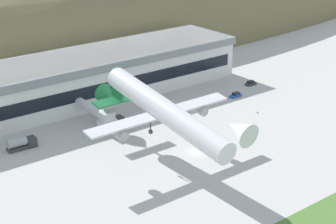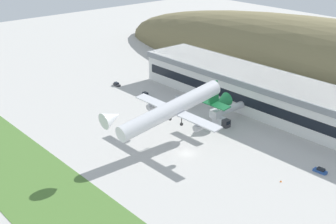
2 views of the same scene
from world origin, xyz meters
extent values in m
plane|color=#B7B5AF|center=(0.00, 0.00, 0.00)|extent=(474.48, 474.48, 0.00)
cube|color=#4C7533|center=(0.00, -44.74, 0.04)|extent=(427.03, 24.81, 0.08)
cube|color=white|center=(-8.93, 48.38, 6.55)|extent=(114.32, 21.57, 13.11)
cube|color=gray|center=(-8.93, 48.38, 11.93)|extent=(115.52, 22.77, 2.36)
cube|color=black|center=(-8.93, 37.54, 5.90)|extent=(109.74, 0.16, 3.67)
cylinder|color=silver|center=(-10.10, 30.45, 4.00)|extent=(2.60, 14.29, 2.60)
cube|color=silver|center=(-10.10, 23.31, 4.00)|extent=(3.38, 2.86, 2.86)
cylinder|color=slate|center=(-10.10, 23.81, 2.00)|extent=(0.36, 0.36, 4.00)
cylinder|color=silver|center=(-8.48, 0.93, 12.19)|extent=(5.13, 40.52, 10.94)
cone|color=silver|center=(-8.48, -21.75, 15.53)|extent=(5.03, 6.31, 5.80)
cone|color=#196B38|center=(-8.48, 24.11, 8.77)|extent=(5.03, 7.33, 5.95)
cube|color=#196B38|center=(-8.48, 20.06, 13.26)|extent=(0.50, 5.70, 8.37)
cube|color=#196B38|center=(-8.48, 20.31, 9.33)|extent=(13.34, 3.60, 0.88)
cube|color=silver|center=(-8.48, 2.92, 11.00)|extent=(38.16, 3.63, 0.97)
cylinder|color=#9E9EA3|center=(-19.92, 2.38, 9.53)|extent=(2.30, 3.90, 2.80)
cylinder|color=#9E9EA3|center=(2.97, 2.38, 9.53)|extent=(2.30, 3.90, 2.80)
cylinder|color=#2D2D2D|center=(-11.30, 2.92, 8.49)|extent=(0.28, 0.28, 2.20)
cylinder|color=#2D2D2D|center=(-11.30, 2.92, 7.39)|extent=(0.45, 1.10, 1.10)
cylinder|color=#2D2D2D|center=(-5.66, 2.92, 8.49)|extent=(0.28, 0.28, 2.20)
cylinder|color=#2D2D2D|center=(-5.66, 2.92, 7.39)|extent=(0.45, 1.10, 1.10)
cylinder|color=#2D2D2D|center=(-8.48, -12.99, 10.94)|extent=(0.22, 0.22, 1.98)
cylinder|color=#2D2D2D|center=(-8.48, -12.99, 9.95)|extent=(0.30, 0.82, 0.82)
cube|color=#333338|center=(-68.13, 20.87, 0.39)|extent=(4.16, 2.05, 0.79)
cube|color=black|center=(-68.33, 20.89, 1.11)|extent=(2.33, 1.64, 0.65)
cube|color=#999EA3|center=(-49.21, 22.31, 0.45)|extent=(4.18, 1.81, 0.90)
cube|color=black|center=(-49.42, 22.31, 1.27)|extent=(2.30, 1.54, 0.74)
cube|color=#264C99|center=(34.10, 21.47, 0.39)|extent=(4.07, 1.87, 0.78)
cube|color=black|center=(34.30, 21.48, 1.10)|extent=(2.27, 1.51, 0.64)
cube|color=#333338|center=(-5.85, 24.53, 1.39)|extent=(2.27, 2.50, 2.78)
cube|color=black|center=(-4.69, 24.52, 1.89)|extent=(0.10, 2.10, 1.22)
cube|color=silver|center=(-9.35, 24.57, 1.40)|extent=(4.79, 2.52, 2.81)
cube|color=#333338|center=(-29.46, 27.28, 1.21)|extent=(2.34, 2.48, 2.42)
cube|color=black|center=(-28.29, 27.25, 1.64)|extent=(0.14, 2.06, 1.06)
cube|color=#38383D|center=(-33.01, 27.38, 0.45)|extent=(4.90, 2.32, 0.90)
cylinder|color=#999EA3|center=(-33.01, 27.38, 2.05)|extent=(4.66, 2.43, 2.30)
cube|color=orange|center=(29.93, 8.44, 0.01)|extent=(0.52, 0.52, 0.03)
cone|color=orange|center=(29.93, 8.44, 0.31)|extent=(0.40, 0.40, 0.55)
camera|label=1|loc=(-79.72, -90.53, 58.44)|focal=60.00mm
camera|label=2|loc=(95.61, -89.83, 68.08)|focal=50.00mm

